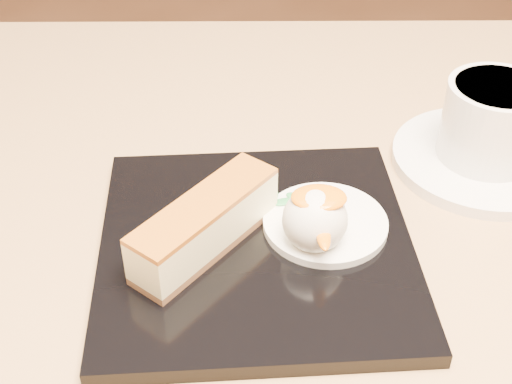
{
  "coord_description": "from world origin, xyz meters",
  "views": [
    {
      "loc": [
        0.01,
        -0.36,
        1.07
      ],
      "look_at": [
        0.01,
        0.03,
        0.76
      ],
      "focal_mm": 50.0,
      "sensor_mm": 36.0,
      "label": 1
    }
  ],
  "objects_px": {
    "ice_cream_scoop": "(315,220)",
    "saucer": "(483,159)",
    "cheesecake": "(205,224)",
    "coffee_cup": "(495,120)",
    "dessert_plate": "(256,247)"
  },
  "relations": [
    {
      "from": "cheesecake",
      "to": "coffee_cup",
      "type": "distance_m",
      "value": 0.25
    },
    {
      "from": "ice_cream_scoop",
      "to": "saucer",
      "type": "height_order",
      "value": "ice_cream_scoop"
    },
    {
      "from": "cheesecake",
      "to": "coffee_cup",
      "type": "xyz_separation_m",
      "value": [
        0.23,
        0.11,
        0.01
      ]
    },
    {
      "from": "ice_cream_scoop",
      "to": "coffee_cup",
      "type": "relative_size",
      "value": 0.42
    },
    {
      "from": "cheesecake",
      "to": "coffee_cup",
      "type": "height_order",
      "value": "coffee_cup"
    },
    {
      "from": "cheesecake",
      "to": "saucer",
      "type": "bearing_deg",
      "value": -24.87
    },
    {
      "from": "ice_cream_scoop",
      "to": "dessert_plate",
      "type": "bearing_deg",
      "value": 172.87
    },
    {
      "from": "dessert_plate",
      "to": "saucer",
      "type": "bearing_deg",
      "value": 29.49
    },
    {
      "from": "dessert_plate",
      "to": "ice_cream_scoop",
      "type": "distance_m",
      "value": 0.05
    },
    {
      "from": "cheesecake",
      "to": "ice_cream_scoop",
      "type": "height_order",
      "value": "ice_cream_scoop"
    },
    {
      "from": "saucer",
      "to": "coffee_cup",
      "type": "height_order",
      "value": "coffee_cup"
    },
    {
      "from": "ice_cream_scoop",
      "to": "cheesecake",
      "type": "bearing_deg",
      "value": 180.0
    },
    {
      "from": "coffee_cup",
      "to": "dessert_plate",
      "type": "bearing_deg",
      "value": -153.72
    },
    {
      "from": "saucer",
      "to": "coffee_cup",
      "type": "xyz_separation_m",
      "value": [
        0.0,
        0.0,
        0.04
      ]
    },
    {
      "from": "dessert_plate",
      "to": "saucer",
      "type": "height_order",
      "value": "dessert_plate"
    }
  ]
}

